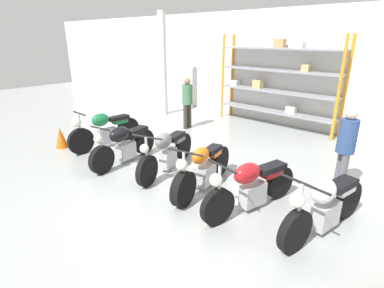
{
  "coord_description": "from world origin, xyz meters",
  "views": [
    {
      "loc": [
        3.87,
        -3.83,
        2.77
      ],
      "look_at": [
        0.0,
        0.4,
        0.7
      ],
      "focal_mm": 28.0,
      "sensor_mm": 36.0,
      "label": 1
    }
  ],
  "objects_px": {
    "shelving_rack": "(277,79)",
    "motorcycle_green": "(105,130)",
    "motorcycle_orange": "(203,169)",
    "motorcycle_white": "(325,206)",
    "motorcycle_black": "(124,144)",
    "motorcycle_red": "(251,185)",
    "person_browsing": "(187,99)",
    "motorcycle_grey": "(167,151)",
    "traffic_cone": "(61,137)",
    "person_near_rack": "(346,144)"
  },
  "relations": [
    {
      "from": "shelving_rack",
      "to": "motorcycle_green",
      "type": "xyz_separation_m",
      "value": [
        -2.25,
        -4.88,
        -1.01
      ]
    },
    {
      "from": "motorcycle_orange",
      "to": "motorcycle_red",
      "type": "distance_m",
      "value": 1.07
    },
    {
      "from": "motorcycle_white",
      "to": "shelving_rack",
      "type": "bearing_deg",
      "value": -134.11
    },
    {
      "from": "motorcycle_red",
      "to": "person_near_rack",
      "type": "bearing_deg",
      "value": 165.6
    },
    {
      "from": "motorcycle_grey",
      "to": "motorcycle_orange",
      "type": "relative_size",
      "value": 1.03
    },
    {
      "from": "motorcycle_green",
      "to": "motorcycle_white",
      "type": "xyz_separation_m",
      "value": [
        5.58,
        0.13,
        -0.03
      ]
    },
    {
      "from": "motorcycle_green",
      "to": "motorcycle_white",
      "type": "bearing_deg",
      "value": 92.08
    },
    {
      "from": "shelving_rack",
      "to": "motorcycle_black",
      "type": "height_order",
      "value": "shelving_rack"
    },
    {
      "from": "motorcycle_green",
      "to": "motorcycle_black",
      "type": "xyz_separation_m",
      "value": [
        1.23,
        -0.27,
        -0.03
      ]
    },
    {
      "from": "person_browsing",
      "to": "motorcycle_red",
      "type": "bearing_deg",
      "value": 147.4
    },
    {
      "from": "motorcycle_white",
      "to": "person_browsing",
      "type": "distance_m",
      "value": 5.84
    },
    {
      "from": "motorcycle_green",
      "to": "motorcycle_red",
      "type": "bearing_deg",
      "value": 89.99
    },
    {
      "from": "motorcycle_grey",
      "to": "motorcycle_orange",
      "type": "distance_m",
      "value": 1.11
    },
    {
      "from": "traffic_cone",
      "to": "motorcycle_green",
      "type": "bearing_deg",
      "value": 43.72
    },
    {
      "from": "motorcycle_orange",
      "to": "traffic_cone",
      "type": "bearing_deg",
      "value": -91.83
    },
    {
      "from": "person_browsing",
      "to": "traffic_cone",
      "type": "height_order",
      "value": "person_browsing"
    },
    {
      "from": "motorcycle_black",
      "to": "person_browsing",
      "type": "distance_m",
      "value": 3.16
    },
    {
      "from": "motorcycle_black",
      "to": "motorcycle_green",
      "type": "bearing_deg",
      "value": -112.78
    },
    {
      "from": "shelving_rack",
      "to": "motorcycle_white",
      "type": "relative_size",
      "value": 1.98
    },
    {
      "from": "motorcycle_grey",
      "to": "person_browsing",
      "type": "bearing_deg",
      "value": -161.26
    },
    {
      "from": "motorcycle_white",
      "to": "traffic_cone",
      "type": "relative_size",
      "value": 3.64
    },
    {
      "from": "person_near_rack",
      "to": "motorcycle_red",
      "type": "bearing_deg",
      "value": 25.86
    },
    {
      "from": "motorcycle_grey",
      "to": "motorcycle_white",
      "type": "bearing_deg",
      "value": 74.21
    },
    {
      "from": "motorcycle_green",
      "to": "traffic_cone",
      "type": "relative_size",
      "value": 3.76
    },
    {
      "from": "motorcycle_orange",
      "to": "motorcycle_white",
      "type": "xyz_separation_m",
      "value": [
        2.2,
        0.16,
        0.04
      ]
    },
    {
      "from": "person_browsing",
      "to": "motorcycle_orange",
      "type": "bearing_deg",
      "value": 139.25
    },
    {
      "from": "motorcycle_green",
      "to": "person_browsing",
      "type": "relative_size",
      "value": 1.3
    },
    {
      "from": "person_browsing",
      "to": "traffic_cone",
      "type": "distance_m",
      "value": 3.8
    },
    {
      "from": "shelving_rack",
      "to": "motorcycle_black",
      "type": "relative_size",
      "value": 2.0
    },
    {
      "from": "shelving_rack",
      "to": "person_browsing",
      "type": "distance_m",
      "value": 2.9
    },
    {
      "from": "motorcycle_white",
      "to": "motorcycle_grey",
      "type": "bearing_deg",
      "value": -78.11
    },
    {
      "from": "motorcycle_white",
      "to": "person_browsing",
      "type": "bearing_deg",
      "value": -105.72
    },
    {
      "from": "motorcycle_red",
      "to": "person_browsing",
      "type": "xyz_separation_m",
      "value": [
        -4.08,
        2.79,
        0.47
      ]
    },
    {
      "from": "motorcycle_black",
      "to": "motorcycle_orange",
      "type": "bearing_deg",
      "value": 85.96
    },
    {
      "from": "motorcycle_grey",
      "to": "person_near_rack",
      "type": "xyz_separation_m",
      "value": [
        3.05,
        1.59,
        0.49
      ]
    },
    {
      "from": "traffic_cone",
      "to": "person_browsing",
      "type": "bearing_deg",
      "value": 70.96
    },
    {
      "from": "shelving_rack",
      "to": "person_browsing",
      "type": "relative_size",
      "value": 2.48
    },
    {
      "from": "motorcycle_orange",
      "to": "person_browsing",
      "type": "bearing_deg",
      "value": -144.86
    },
    {
      "from": "traffic_cone",
      "to": "motorcycle_orange",
      "type": "bearing_deg",
      "value": 10.48
    },
    {
      "from": "motorcycle_grey",
      "to": "traffic_cone",
      "type": "bearing_deg",
      "value": -91.1
    },
    {
      "from": "motorcycle_grey",
      "to": "motorcycle_red",
      "type": "distance_m",
      "value": 2.18
    },
    {
      "from": "motorcycle_red",
      "to": "traffic_cone",
      "type": "xyz_separation_m",
      "value": [
        -5.3,
        -0.75,
        -0.18
      ]
    },
    {
      "from": "motorcycle_green",
      "to": "motorcycle_red",
      "type": "distance_m",
      "value": 4.45
    },
    {
      "from": "shelving_rack",
      "to": "motorcycle_white",
      "type": "height_order",
      "value": "shelving_rack"
    },
    {
      "from": "motorcycle_black",
      "to": "motorcycle_white",
      "type": "height_order",
      "value": "motorcycle_white"
    },
    {
      "from": "motorcycle_black",
      "to": "person_near_rack",
      "type": "relative_size",
      "value": 1.23
    },
    {
      "from": "motorcycle_black",
      "to": "motorcycle_orange",
      "type": "xyz_separation_m",
      "value": [
        2.16,
        0.24,
        -0.04
      ]
    },
    {
      "from": "motorcycle_white",
      "to": "person_near_rack",
      "type": "distance_m",
      "value": 1.62
    },
    {
      "from": "shelving_rack",
      "to": "motorcycle_orange",
      "type": "bearing_deg",
      "value": -77.02
    },
    {
      "from": "motorcycle_green",
      "to": "person_near_rack",
      "type": "xyz_separation_m",
      "value": [
        5.33,
        1.66,
        0.46
      ]
    }
  ]
}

